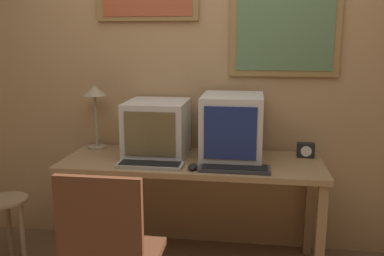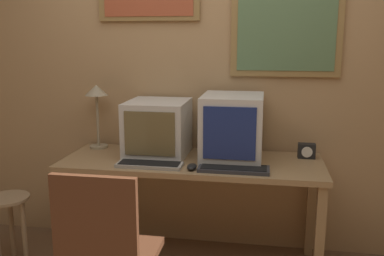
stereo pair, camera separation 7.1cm
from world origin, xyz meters
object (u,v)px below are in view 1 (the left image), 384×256
mouse_near_keyboard (193,167)px  desk_clock (306,150)px  keyboard_side (235,168)px  desk_lamp (95,99)px  side_stool (7,217)px  keyboard_main (150,165)px  monitor_right (232,127)px  monitor_left (157,128)px

mouse_near_keyboard → desk_clock: desk_clock is taller
keyboard_side → desk_lamp: size_ratio=0.93×
desk_clock → side_stool: (-2.01, -0.37, -0.46)m
keyboard_main → desk_lamp: (-0.50, 0.40, 0.35)m
keyboard_side → keyboard_main: bearing=-179.7°
monitor_right → desk_clock: bearing=12.4°
monitor_right → desk_clock: (0.50, 0.11, -0.17)m
monitor_left → side_stool: (-1.00, -0.29, -0.60)m
monitor_left → side_stool: size_ratio=0.92×
keyboard_side → monitor_left: bearing=152.4°
keyboard_main → mouse_near_keyboard: size_ratio=3.91×
keyboard_side → desk_lamp: (-1.04, 0.40, 0.35)m
monitor_right → mouse_near_keyboard: (-0.22, -0.28, -0.20)m
desk_lamp → monitor_left: bearing=-13.4°
keyboard_side → side_stool: 1.60m
monitor_left → monitor_right: size_ratio=0.97×
keyboard_main → desk_clock: size_ratio=3.65×
keyboard_side → mouse_near_keyboard: mouse_near_keyboard is taller
keyboard_side → side_stool: (-1.55, -0.00, -0.42)m
monitor_left → desk_lamp: (-0.49, 0.12, 0.18)m
monitor_left → desk_clock: (1.01, 0.08, -0.14)m
monitor_right → side_stool: size_ratio=0.95×
keyboard_main → mouse_near_keyboard: 0.28m
monitor_right → side_stool: (-1.52, -0.26, -0.62)m
mouse_near_keyboard → desk_lamp: (-0.78, 0.42, 0.35)m
monitor_left → keyboard_main: monitor_left is taller
keyboard_main → mouse_near_keyboard: (0.28, -0.02, 0.01)m
desk_clock → side_stool: 2.10m
monitor_right → side_stool: monitor_right is taller
keyboard_main → side_stool: size_ratio=0.87×
mouse_near_keyboard → desk_lamp: 0.95m
monitor_right → keyboard_side: monitor_right is taller
desk_lamp → keyboard_main: bearing=-38.9°
keyboard_side → desk_clock: bearing=38.4°
monitor_left → monitor_right: (0.52, -0.03, 0.03)m
monitor_left → keyboard_side: 0.64m
desk_clock → monitor_left: bearing=-175.4°
monitor_left → keyboard_side: bearing=-27.6°
desk_clock → monitor_right: bearing=-167.6°
monitor_left → desk_lamp: desk_lamp is taller
keyboard_main → keyboard_side: size_ratio=0.96×
monitor_right → desk_lamp: desk_lamp is taller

